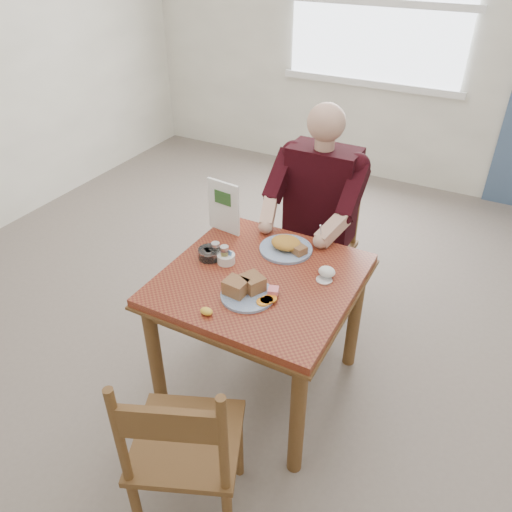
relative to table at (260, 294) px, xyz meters
The scene contains 16 objects.
floor 0.64m from the table, ahead, with size 6.00×6.00×0.00m, color #70635B.
wall_back 3.10m from the table, 90.00° to the left, with size 5.50×5.50×0.00m, color white.
lemon_wedge 0.39m from the table, 101.66° to the right, with size 0.06×0.04×0.03m, color gold.
napkin 0.35m from the table, 27.26° to the left, with size 0.08×0.07×0.05m, color white.
metal_dish 0.33m from the table, 19.87° to the left, with size 0.08×0.08×0.01m, color silver.
window 3.15m from the table, 97.68° to the left, with size 1.72×0.04×1.42m.
table is the anchor object (origin of this frame).
chair_far 0.81m from the table, 90.00° to the left, with size 0.42×0.42×0.95m.
chair_near 0.84m from the table, 83.27° to the right, with size 0.55×0.55×0.95m.
diner 0.73m from the table, 90.00° to the left, with size 0.53×0.56×1.39m.
near_plate 0.22m from the table, 84.55° to the right, with size 0.30×0.30×0.08m.
far_plate 0.30m from the table, 85.95° to the left, with size 0.37×0.37×0.07m.
caddy 0.25m from the table, behind, with size 0.09×0.09×0.07m.
shakers 0.29m from the table, behind, with size 0.10×0.05×0.10m.
creamer 0.33m from the table, behind, with size 0.14×0.14×0.05m.
menu 0.54m from the table, 142.74° to the left, with size 0.20×0.04×0.30m.
Camera 1 is at (0.90, -1.73, 2.18)m, focal length 35.00 mm.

